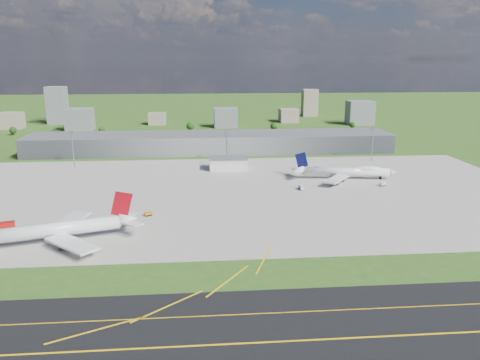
{
  "coord_description": "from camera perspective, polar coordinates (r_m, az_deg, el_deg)",
  "views": [
    {
      "loc": [
        -8.65,
        -222.27,
        75.63
      ],
      "look_at": [
        12.97,
        33.84,
        9.0
      ],
      "focal_mm": 35.0,
      "sensor_mm": 36.0,
      "label": 1
    }
  ],
  "objects": [
    {
      "name": "mast_west",
      "position": [
        354.19,
        -19.76,
        4.26
      ],
      "size": [
        3.5,
        2.0,
        25.9
      ],
      "color": "gray",
      "rests_on": "ground"
    },
    {
      "name": "bldg_far_w",
      "position": [
        585.81,
        -26.12,
        6.53
      ],
      "size": [
        24.0,
        20.0,
        18.0
      ],
      "primitive_type": "cube",
      "color": "gray",
      "rests_on": "ground"
    },
    {
      "name": "bldg_w",
      "position": [
        542.28,
        -18.95,
        7.02
      ],
      "size": [
        28.0,
        22.0,
        24.0
      ],
      "primitive_type": "cube",
      "color": "slate",
      "rests_on": "ground"
    },
    {
      "name": "tree_e",
      "position": [
        508.31,
        4.15,
        6.57
      ],
      "size": [
        7.65,
        7.65,
        9.35
      ],
      "color": "#382314",
      "rests_on": "ground"
    },
    {
      "name": "tug_yellow",
      "position": [
        237.33,
        -11.12,
        -4.09
      ],
      "size": [
        4.19,
        3.58,
        1.81
      ],
      "rotation": [
        0.0,
        0.0,
        0.5
      ],
      "color": "#C27D0B",
      "rests_on": "ground"
    },
    {
      "name": "ops_building",
      "position": [
        330.66,
        -1.48,
        2.02
      ],
      "size": [
        26.0,
        16.0,
        8.0
      ],
      "primitive_type": "cube",
      "color": "silver",
      "rests_on": "ground"
    },
    {
      "name": "bldg_e",
      "position": [
        577.45,
        14.42,
        7.96
      ],
      "size": [
        30.0,
        22.0,
        28.0
      ],
      "primitive_type": "cube",
      "color": "slate",
      "rests_on": "ground"
    },
    {
      "name": "airliner_blue_quad",
      "position": [
        310.64,
        12.8,
        1.0
      ],
      "size": [
        66.78,
        51.93,
        17.46
      ],
      "rotation": [
        0.0,
        0.0,
        -0.14
      ],
      "color": "white",
      "rests_on": "ground"
    },
    {
      "name": "terminal",
      "position": [
        393.32,
        -3.5,
        4.53
      ],
      "size": [
        300.0,
        42.0,
        15.0
      ],
      "primitive_type": "cube",
      "color": "slate",
      "rests_on": "ground"
    },
    {
      "name": "bldg_ce",
      "position": [
        586.41,
        5.94,
        7.83
      ],
      "size": [
        22.0,
        24.0,
        16.0
      ],
      "primitive_type": "cube",
      "color": "gray",
      "rests_on": "ground"
    },
    {
      "name": "tree_w",
      "position": [
        502.71,
        -16.49,
        5.85
      ],
      "size": [
        6.75,
        6.75,
        8.25
      ],
      "color": "#382314",
      "rests_on": "ground"
    },
    {
      "name": "tree_c",
      "position": [
        507.23,
        -6.1,
        6.54
      ],
      "size": [
        8.1,
        8.1,
        9.9
      ],
      "color": "#382314",
      "rests_on": "ground"
    },
    {
      "name": "van_white_far",
      "position": [
        300.08,
        16.99,
        -0.48
      ],
      "size": [
        4.78,
        4.23,
        2.31
      ],
      "rotation": [
        0.0,
        0.0,
        0.62
      ],
      "color": "silver",
      "rests_on": "ground"
    },
    {
      "name": "tree_far_w",
      "position": [
        532.83,
        -25.95,
        5.48
      ],
      "size": [
        7.2,
        7.2,
        8.8
      ],
      "color": "#382314",
      "rests_on": "ground"
    },
    {
      "name": "airliner_red_twin",
      "position": [
        214.22,
        -21.57,
        -5.71
      ],
      "size": [
        70.47,
        53.77,
        19.73
      ],
      "rotation": [
        0.0,
        0.0,
        3.43
      ],
      "color": "white",
      "rests_on": "ground"
    },
    {
      "name": "van_white_near",
      "position": [
        281.13,
        7.48,
        -0.92
      ],
      "size": [
        2.92,
        5.35,
        2.59
      ],
      "rotation": [
        0.0,
        0.0,
        1.71
      ],
      "color": "silver",
      "rests_on": "ground"
    },
    {
      "name": "fire_truck",
      "position": [
        239.11,
        -26.72,
        -5.06
      ],
      "size": [
        8.85,
        5.42,
        3.67
      ],
      "rotation": [
        0.0,
        0.0,
        0.3
      ],
      "color": "#A4120B",
      "rests_on": "ground"
    },
    {
      "name": "bldg_c",
      "position": [
        536.95,
        -1.75,
        7.61
      ],
      "size": [
        26.0,
        20.0,
        22.0
      ],
      "primitive_type": "cube",
      "color": "slate",
      "rests_on": "ground"
    },
    {
      "name": "bldg_tall_w",
      "position": [
        609.33,
        -21.38,
        8.5
      ],
      "size": [
        22.0,
        20.0,
        44.0
      ],
      "primitive_type": "cube",
      "color": "slate",
      "rests_on": "ground"
    },
    {
      "name": "apron",
      "position": [
        273.59,
        -0.73,
        -1.51
      ],
      "size": [
        360.0,
        190.0,
        0.08
      ],
      "primitive_type": "cube",
      "color": "gray",
      "rests_on": "ground"
    },
    {
      "name": "mast_center",
      "position": [
        342.72,
        -1.64,
        4.8
      ],
      "size": [
        3.5,
        2.0,
        25.9
      ],
      "color": "gray",
      "rests_on": "ground"
    },
    {
      "name": "bldg_tall_e",
      "position": [
        652.06,
        8.49,
        9.31
      ],
      "size": [
        20.0,
        18.0,
        36.0
      ],
      "primitive_type": "cube",
      "color": "gray",
      "rests_on": "ground"
    },
    {
      "name": "tree_far_e",
      "position": [
        539.28,
        13.54,
        6.56
      ],
      "size": [
        6.3,
        6.3,
        7.7
      ],
      "color": "#382314",
      "rests_on": "ground"
    },
    {
      "name": "ground",
      "position": [
        379.98,
        -3.43,
        3.03
      ],
      "size": [
        1400.0,
        1400.0,
        0.0
      ],
      "primitive_type": "plane",
      "color": "#2E571B",
      "rests_on": "ground"
    },
    {
      "name": "mast_east",
      "position": [
        365.59,
        15.91,
        4.86
      ],
      "size": [
        3.5,
        2.0,
        25.9
      ],
      "color": "gray",
      "rests_on": "ground"
    },
    {
      "name": "taxiway",
      "position": [
        135.63,
        -0.37,
        -19.34
      ],
      "size": [
        1400.0,
        60.0,
        0.06
      ],
      "primitive_type": "cube",
      "color": "black",
      "rests_on": "ground"
    },
    {
      "name": "bldg_cw",
      "position": [
        568.77,
        -10.05,
        7.38
      ],
      "size": [
        20.0,
        18.0,
        14.0
      ],
      "primitive_type": "cube",
      "color": "gray",
      "rests_on": "ground"
    }
  ]
}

